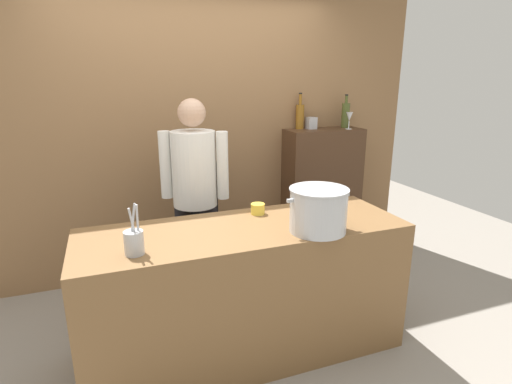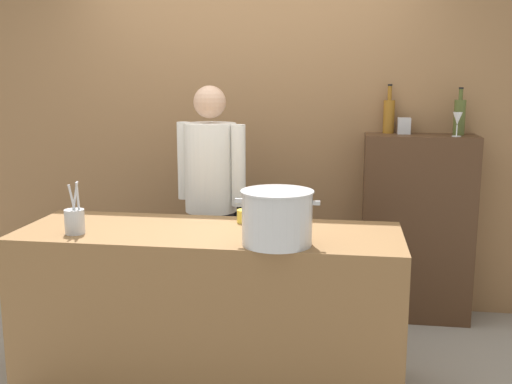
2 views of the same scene
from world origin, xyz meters
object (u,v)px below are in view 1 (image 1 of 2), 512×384
(chef, at_px, (195,189))
(wine_glass_wide, at_px, (349,117))
(wine_bottle_amber, at_px, (300,116))
(butter_jar, at_px, (258,209))
(wine_bottle_olive, at_px, (346,115))
(stockpot_large, at_px, (318,210))
(utensil_crock, at_px, (134,242))
(spice_tin_silver, at_px, (311,123))

(chef, height_order, wine_glass_wide, chef)
(wine_bottle_amber, bearing_deg, butter_jar, -127.98)
(wine_glass_wide, bearing_deg, wine_bottle_olive, 74.58)
(butter_jar, relative_size, wine_glass_wide, 0.59)
(chef, xyz_separation_m, butter_jar, (0.32, -0.54, -0.03))
(stockpot_large, distance_m, wine_bottle_amber, 1.68)
(wine_glass_wide, bearing_deg, stockpot_large, -128.50)
(utensil_crock, bearing_deg, chef, 60.27)
(stockpot_large, relative_size, wine_glass_wide, 2.56)
(stockpot_large, height_order, wine_bottle_amber, wine_bottle_amber)
(wine_glass_wide, bearing_deg, butter_jar, -145.04)
(wine_glass_wide, relative_size, spice_tin_silver, 1.44)
(stockpot_large, distance_m, wine_bottle_olive, 1.85)
(wine_bottle_amber, distance_m, spice_tin_silver, 0.13)
(wine_bottle_olive, bearing_deg, spice_tin_silver, 176.21)
(wine_bottle_amber, bearing_deg, stockpot_large, -112.16)
(butter_jar, height_order, wine_bottle_olive, wine_bottle_olive)
(chef, height_order, stockpot_large, chef)
(utensil_crock, xyz_separation_m, wine_bottle_amber, (1.69, 1.46, 0.48))
(utensil_crock, relative_size, spice_tin_silver, 2.47)
(stockpot_large, bearing_deg, wine_bottle_olive, 53.04)
(wine_bottle_olive, distance_m, wine_glass_wide, 0.12)
(spice_tin_silver, bearing_deg, wine_glass_wide, -23.29)
(wine_bottle_olive, bearing_deg, wine_glass_wide, -105.42)
(chef, bearing_deg, wine_bottle_amber, -131.69)
(wine_bottle_amber, bearing_deg, utensil_crock, -139.10)
(wine_glass_wide, distance_m, spice_tin_silver, 0.37)
(chef, xyz_separation_m, spice_tin_silver, (1.27, 0.50, 0.41))
(utensil_crock, height_order, wine_bottle_amber, wine_bottle_amber)
(butter_jar, xyz_separation_m, wine_bottle_olive, (1.31, 1.01, 0.51))
(utensil_crock, bearing_deg, spice_tin_silver, 38.37)
(butter_jar, bearing_deg, chef, 120.71)
(utensil_crock, distance_m, wine_bottle_olive, 2.61)
(butter_jar, bearing_deg, stockpot_large, -61.41)
(wine_bottle_amber, bearing_deg, wine_glass_wide, -23.24)
(stockpot_large, xyz_separation_m, butter_jar, (-0.23, 0.42, -0.10))
(chef, relative_size, wine_bottle_amber, 4.85)
(butter_jar, distance_m, wine_glass_wide, 1.64)
(butter_jar, bearing_deg, wine_bottle_olive, 37.67)
(wine_bottle_amber, xyz_separation_m, wine_glass_wide, (0.44, -0.19, -0.01))
(wine_bottle_olive, height_order, wine_glass_wide, wine_bottle_olive)
(chef, distance_m, wine_bottle_amber, 1.37)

